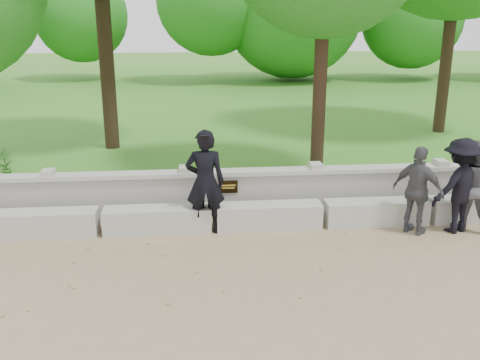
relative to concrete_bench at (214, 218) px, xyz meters
name	(u,v)px	position (x,y,z in m)	size (l,w,h in m)	color
ground	(220,279)	(0.00, -1.90, -0.22)	(80.00, 80.00, 0.00)	#95815B
lawn	(200,110)	(0.00, 12.10, -0.10)	(40.00, 22.00, 0.25)	#37691C
concrete_bench	(214,218)	(0.00, 0.00, 0.00)	(11.90, 0.45, 0.45)	#B7B4AD
parapet_wall	(212,193)	(0.00, 0.70, 0.24)	(12.50, 0.35, 0.90)	#ACA9A2
man_main	(205,182)	(-0.15, -0.10, 0.71)	(0.69, 0.62, 1.87)	black
visitor_left	(473,186)	(4.58, -0.40, 0.59)	(1.00, 0.94, 1.64)	#46464C
visitor_mid	(459,186)	(4.29, -0.46, 0.63)	(1.25, 0.99, 1.70)	black
visitor_right	(418,191)	(3.54, -0.50, 0.56)	(0.90, 0.95, 1.58)	#444349
shrub_a	(5,163)	(-4.48, 2.83, 0.35)	(0.35, 0.23, 0.66)	#376E25
shrub_b	(203,178)	(-0.16, 1.40, 0.34)	(0.34, 0.28, 0.62)	#376E25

